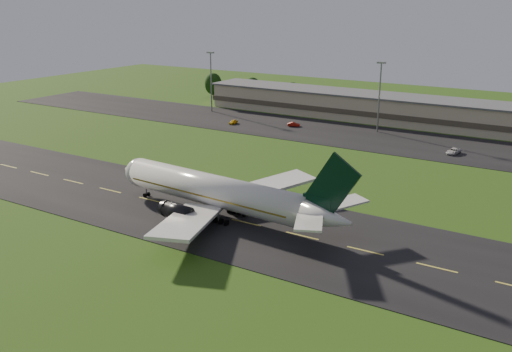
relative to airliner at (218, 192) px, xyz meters
The scene contains 11 objects.
ground 6.94m from the airliner, behind, with size 360.00×360.00×0.00m, color #274D13.
taxiway 6.90m from the airliner, behind, with size 220.00×30.00×0.10m, color black.
apron 72.39m from the airliner, 94.08° to the left, with size 260.00×30.00×0.10m, color black.
airliner is the anchor object (origin of this frame).
terminal 96.25m from the airliner, 89.25° to the left, with size 145.00×16.00×8.40m.
light_mast_west 100.45m from the airliner, 126.91° to the left, with size 2.40×1.20×20.35m.
light_mast_centre 80.46m from the airliner, 90.10° to the left, with size 2.40×1.20×20.35m.
tree_line 110.45m from the airliner, 74.63° to the left, with size 196.40×9.12×9.71m.
service_vehicle_a 78.97m from the airliner, 122.23° to the left, with size 1.48×3.67×1.25m, color yellow.
service_vehicle_b 77.49m from the airliner, 108.34° to the left, with size 1.32×3.80×1.25m, color #A0140A.
service_vehicle_c 71.05m from the airliner, 69.33° to the left, with size 2.32×5.03×1.40m, color silver.
Camera 1 is at (61.40, -77.45, 37.40)m, focal length 40.00 mm.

